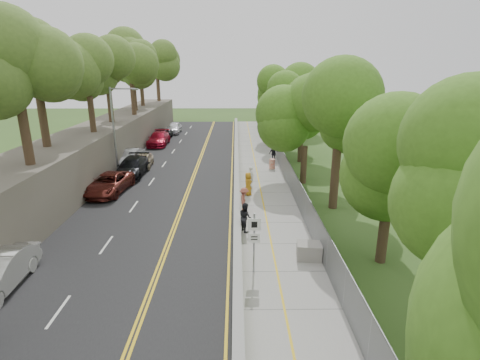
# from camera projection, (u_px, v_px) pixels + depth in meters

# --- Properties ---
(ground) EXTENTS (140.00, 140.00, 0.00)m
(ground) POSITION_uv_depth(u_px,v_px,m) (233.00, 245.00, 21.34)
(ground) COLOR #33511E
(ground) RESTS_ON ground
(road) EXTENTS (11.20, 66.00, 0.04)m
(road) POSITION_uv_depth(u_px,v_px,m) (177.00, 172.00, 35.60)
(road) COLOR black
(road) RESTS_ON ground
(sidewalk) EXTENTS (4.20, 66.00, 0.05)m
(sidewalk) POSITION_uv_depth(u_px,v_px,m) (261.00, 172.00, 35.69)
(sidewalk) COLOR gray
(sidewalk) RESTS_ON ground
(jersey_barrier) EXTENTS (0.42, 66.00, 0.60)m
(jersey_barrier) POSITION_uv_depth(u_px,v_px,m) (237.00, 169.00, 35.58)
(jersey_barrier) COLOR #AFDB14
(jersey_barrier) RESTS_ON ground
(rock_embankment) EXTENTS (5.00, 66.00, 4.00)m
(rock_embankment) POSITION_uv_depth(u_px,v_px,m) (90.00, 152.00, 34.93)
(rock_embankment) COLOR #595147
(rock_embankment) RESTS_ON ground
(chainlink_fence) EXTENTS (0.04, 66.00, 2.00)m
(chainlink_fence) POSITION_uv_depth(u_px,v_px,m) (283.00, 162.00, 35.43)
(chainlink_fence) COLOR slate
(chainlink_fence) RESTS_ON ground
(trees_embankment) EXTENTS (6.40, 66.00, 13.00)m
(trees_embankment) POSITION_uv_depth(u_px,v_px,m) (84.00, 57.00, 32.43)
(trees_embankment) COLOR #56782B
(trees_embankment) RESTS_ON rock_embankment
(trees_fenceside) EXTENTS (7.00, 66.00, 14.00)m
(trees_fenceside) POSITION_uv_depth(u_px,v_px,m) (311.00, 98.00, 33.68)
(trees_fenceside) COLOR #4C8022
(trees_fenceside) RESTS_ON ground
(streetlight) EXTENTS (2.52, 0.22, 8.00)m
(streetlight) POSITION_uv_depth(u_px,v_px,m) (116.00, 126.00, 33.23)
(streetlight) COLOR gray
(streetlight) RESTS_ON ground
(signpost) EXTENTS (0.62, 0.09, 3.10)m
(signpost) POSITION_uv_depth(u_px,v_px,m) (254.00, 237.00, 17.89)
(signpost) COLOR gray
(signpost) RESTS_ON sidewalk
(construction_barrel) EXTENTS (0.59, 0.59, 0.96)m
(construction_barrel) POSITION_uv_depth(u_px,v_px,m) (272.00, 164.00, 36.64)
(construction_barrel) COLOR red
(construction_barrel) RESTS_ON sidewalk
(concrete_block) EXTENTS (1.40, 1.13, 0.86)m
(concrete_block) POSITION_uv_depth(u_px,v_px,m) (309.00, 251.00, 19.62)
(concrete_block) COLOR gray
(concrete_block) RESTS_ON sidewalk
(car_2) EXTENTS (3.06, 5.77, 1.54)m
(car_2) POSITION_uv_depth(u_px,v_px,m) (109.00, 184.00, 29.64)
(car_2) COLOR maroon
(car_2) RESTS_ON road
(car_3) EXTENTS (2.36, 5.70, 1.65)m
(car_3) POSITION_uv_depth(u_px,v_px,m) (132.00, 167.00, 34.23)
(car_3) COLOR black
(car_3) RESTS_ON road
(car_4) EXTENTS (1.83, 4.05, 1.35)m
(car_4) POSITION_uv_depth(u_px,v_px,m) (144.00, 161.00, 37.17)
(car_4) COLOR #BFAB8C
(car_4) RESTS_ON road
(car_5) EXTENTS (2.21, 5.12, 1.64)m
(car_5) POSITION_uv_depth(u_px,v_px,m) (129.00, 157.00, 37.81)
(car_5) COLOR #B3B5BA
(car_5) RESTS_ON road
(car_6) EXTENTS (2.46, 5.18, 1.43)m
(car_6) POSITION_uv_depth(u_px,v_px,m) (161.00, 134.00, 50.86)
(car_6) COLOR black
(car_6) RESTS_ON road
(car_7) EXTENTS (2.33, 5.69, 1.65)m
(car_7) POSITION_uv_depth(u_px,v_px,m) (159.00, 139.00, 47.34)
(car_7) COLOR maroon
(car_7) RESTS_ON road
(car_8) EXTENTS (1.89, 4.65, 1.58)m
(car_8) POSITION_uv_depth(u_px,v_px,m) (174.00, 128.00, 55.82)
(car_8) COLOR white
(car_8) RESTS_ON road
(painter_0) EXTENTS (0.85, 1.04, 1.82)m
(painter_0) POSITION_uv_depth(u_px,v_px,m) (248.00, 184.00, 29.10)
(painter_0) COLOR #C1821B
(painter_0) RESTS_ON sidewalk
(painter_1) EXTENTS (0.55, 0.73, 1.82)m
(painter_1) POSITION_uv_depth(u_px,v_px,m) (251.00, 177.00, 30.83)
(painter_1) COLOR white
(painter_1) RESTS_ON sidewalk
(painter_2) EXTENTS (0.98, 1.08, 1.80)m
(painter_2) POSITION_uv_depth(u_px,v_px,m) (245.00, 217.00, 22.80)
(painter_2) COLOR black
(painter_2) RESTS_ON sidewalk
(painter_3) EXTENTS (0.69, 1.15, 1.75)m
(painter_3) POSITION_uv_depth(u_px,v_px,m) (244.00, 200.00, 25.75)
(painter_3) COLOR #A05142
(painter_3) RESTS_ON sidewalk
(person_far) EXTENTS (1.13, 0.73, 1.79)m
(person_far) POSITION_uv_depth(u_px,v_px,m) (274.00, 153.00, 39.19)
(person_far) COLOR black
(person_far) RESTS_ON sidewalk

